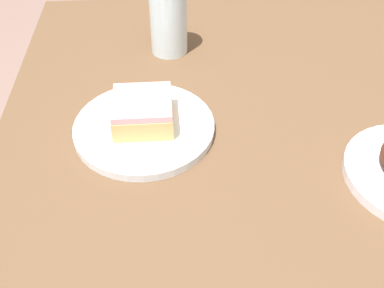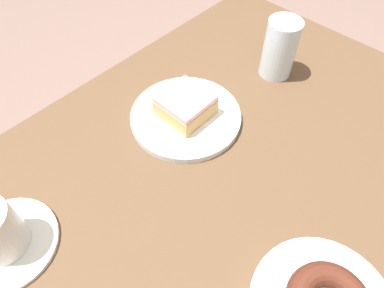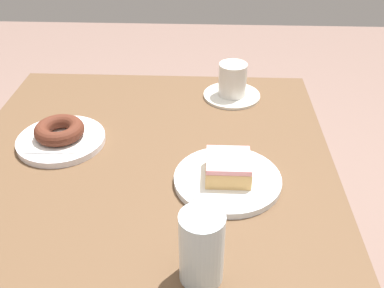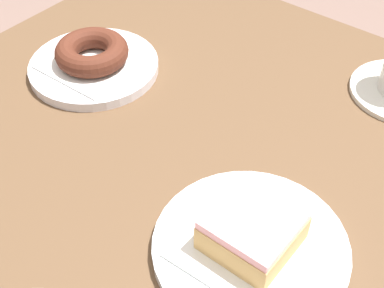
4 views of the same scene
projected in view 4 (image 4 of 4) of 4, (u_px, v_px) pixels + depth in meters
The scene contains 7 objects.
table at pixel (146, 229), 0.73m from camera, with size 0.93×0.78×0.71m.
plate_glazed_square at pixel (250, 247), 0.57m from camera, with size 0.21×0.21×0.01m, color white.
napkin_glazed_square at pixel (251, 243), 0.56m from camera, with size 0.14×0.14×0.00m, color white.
donut_glazed_square at pixel (253, 230), 0.54m from camera, with size 0.09×0.09×0.04m.
plate_chocolate_ring at pixel (94, 67), 0.80m from camera, with size 0.19×0.19×0.01m, color white.
napkin_chocolate_ring at pixel (93, 62), 0.79m from camera, with size 0.13×0.13×0.00m, color white.
donut_chocolate_ring at pixel (92, 52), 0.78m from camera, with size 0.11×0.11×0.03m, color #4E2417.
Camera 4 is at (-0.31, -0.32, 1.19)m, focal length 49.99 mm.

